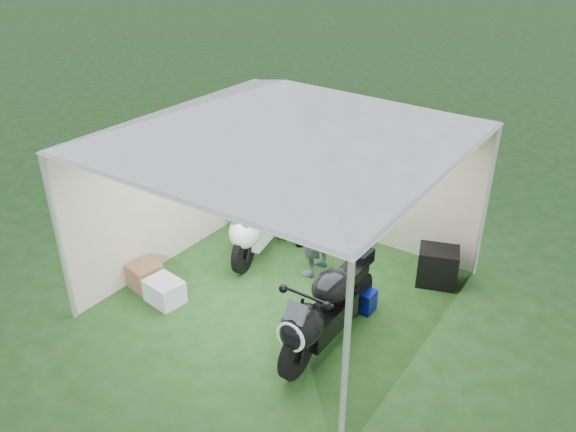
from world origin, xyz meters
name	(u,v)px	position (x,y,z in m)	size (l,w,h in m)	color
ground	(286,293)	(0.00, 0.00, 0.00)	(80.00, 80.00, 0.00)	#1E4418
canopy_tent	(287,115)	(0.00, 0.03, 2.58)	(5.66, 5.66, 3.00)	silver
motorcycle_white	(260,220)	(-0.98, 0.71, 0.56)	(0.73, 2.00, 1.00)	black
motorcycle_black	(325,309)	(1.00, -0.65, 0.56)	(0.46, 2.03, 1.00)	black
paddock_stand	(359,299)	(1.00, 0.28, 0.15)	(0.41, 0.25, 0.31)	#0D1DC0
person_dark_jacket	(294,194)	(-0.80, 1.37, 0.79)	(0.77, 0.60, 1.59)	black
person_blue_jacket	(316,214)	(0.03, 0.71, 0.96)	(0.70, 0.46, 1.92)	slate
equipment_box	(437,266)	(1.62, 1.44, 0.27)	(0.55, 0.44, 0.55)	black
crate_0	(165,291)	(-1.26, -1.08, 0.16)	(0.49, 0.38, 0.33)	silver
crate_1	(145,276)	(-1.75, -0.98, 0.18)	(0.39, 0.39, 0.35)	brown
crate_2	(145,280)	(-1.75, -0.99, 0.11)	(0.30, 0.25, 0.22)	silver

